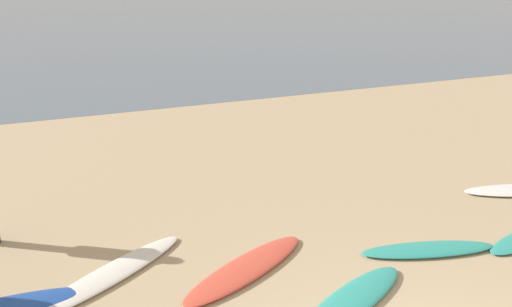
{
  "coord_description": "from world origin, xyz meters",
  "views": [
    {
      "loc": [
        -3.06,
        -2.66,
        4.08
      ],
      "look_at": [
        0.66,
        6.36,
        0.6
      ],
      "focal_mm": 38.1,
      "sensor_mm": 36.0,
      "label": 1
    }
  ],
  "objects_px": {
    "surfboard_2": "(112,273)",
    "surfboard_4": "(354,299)",
    "surfboard_5": "(428,249)",
    "surfboard_1": "(13,306)",
    "surfboard_3": "(246,268)"
  },
  "relations": [
    {
      "from": "surfboard_2",
      "to": "surfboard_4",
      "type": "xyz_separation_m",
      "value": [
        2.74,
        -1.78,
        0.01
      ]
    },
    {
      "from": "surfboard_4",
      "to": "surfboard_5",
      "type": "bearing_deg",
      "value": -3.59
    },
    {
      "from": "surfboard_1",
      "to": "surfboard_4",
      "type": "distance_m",
      "value": 4.25
    },
    {
      "from": "surfboard_4",
      "to": "surfboard_2",
      "type": "bearing_deg",
      "value": 122.33
    },
    {
      "from": "surfboard_4",
      "to": "surfboard_5",
      "type": "xyz_separation_m",
      "value": [
        1.69,
        0.65,
        -0.0
      ]
    },
    {
      "from": "surfboard_4",
      "to": "surfboard_5",
      "type": "relative_size",
      "value": 0.99
    },
    {
      "from": "surfboard_1",
      "to": "surfboard_5",
      "type": "distance_m",
      "value": 5.73
    },
    {
      "from": "surfboard_1",
      "to": "surfboard_5",
      "type": "bearing_deg",
      "value": -6.3
    },
    {
      "from": "surfboard_2",
      "to": "surfboard_5",
      "type": "height_order",
      "value": "surfboard_5"
    },
    {
      "from": "surfboard_5",
      "to": "surfboard_2",
      "type": "bearing_deg",
      "value": -179.14
    },
    {
      "from": "surfboard_3",
      "to": "surfboard_1",
      "type": "bearing_deg",
      "value": 146.87
    },
    {
      "from": "surfboard_1",
      "to": "surfboard_2",
      "type": "bearing_deg",
      "value": 15.44
    },
    {
      "from": "surfboard_2",
      "to": "surfboard_3",
      "type": "height_order",
      "value": "surfboard_3"
    },
    {
      "from": "surfboard_5",
      "to": "surfboard_1",
      "type": "bearing_deg",
      "value": -173.2
    },
    {
      "from": "surfboard_1",
      "to": "surfboard_5",
      "type": "relative_size",
      "value": 1.0
    }
  ]
}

